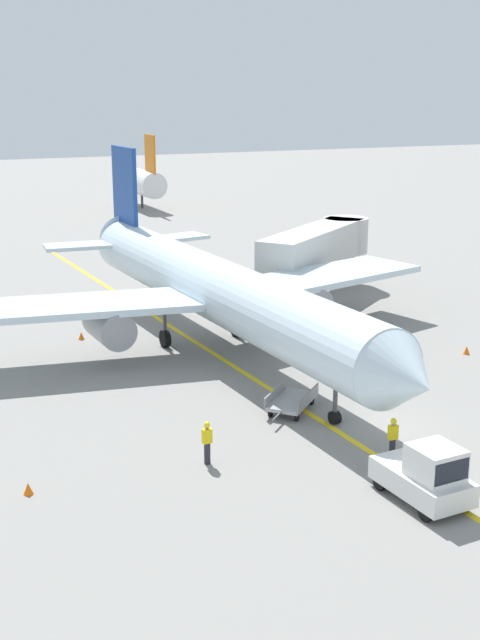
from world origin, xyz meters
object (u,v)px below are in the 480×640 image
at_px(pushback_tug, 426,476).
at_px(safety_cone_wingtip_left, 81,336).
at_px(ground_crew_wing_walker, 207,441).
at_px(safety_cone_wingtip_right, 467,350).
at_px(safety_cone_nose_left, 377,329).
at_px(baggage_tug_near_wing, 313,321).
at_px(airliner, 212,288).
at_px(belt_loader_forward_hold, 352,347).
at_px(ground_crew_marshaller, 393,437).
at_px(jet_bridge, 322,245).
at_px(safety_cone_nose_right, 28,489).
at_px(baggage_cart_loaded, 292,401).

distance_m(pushback_tug, safety_cone_wingtip_left, 24.78).
xyz_separation_m(ground_crew_wing_walker, safety_cone_wingtip_right, (17.85, 6.82, -0.69)).
height_order(safety_cone_nose_left, safety_cone_wingtip_left, same).
bearing_deg(baggage_tug_near_wing, airliner, 177.82).
bearing_deg(belt_loader_forward_hold, ground_crew_marshaller, -114.74).
distance_m(airliner, ground_crew_marshaller, 16.25).
distance_m(jet_bridge, belt_loader_forward_hold, 14.54).
bearing_deg(belt_loader_forward_hold, safety_cone_nose_right, -156.29).
bearing_deg(safety_cone_nose_left, safety_cone_nose_right, -151.89).
relative_size(ground_crew_marshaller, safety_cone_nose_left, 3.86).
distance_m(pushback_tug, safety_cone_nose_right, 13.79).
bearing_deg(pushback_tug, safety_cone_nose_right, 153.05).
distance_m(airliner, safety_cone_wingtip_right, 14.06).
bearing_deg(belt_loader_forward_hold, pushback_tug, -112.73).
xyz_separation_m(baggage_cart_loaded, ground_crew_marshaller, (1.11, -6.08, 0.44)).
bearing_deg(safety_cone_wingtip_right, ground_crew_wing_walker, -159.08).
distance_m(jet_bridge, safety_cone_wingtip_right, 14.99).
xyz_separation_m(ground_crew_marshaller, safety_cone_wingtip_right, (11.28, 9.43, -0.69)).
bearing_deg(baggage_tug_near_wing, safety_cone_nose_left, -13.48).
height_order(jet_bridge, pushback_tug, jet_bridge).
xyz_separation_m(airliner, belt_loader_forward_hold, (5.73, -5.12, -2.64)).
xyz_separation_m(safety_cone_nose_left, safety_cone_wingtip_right, (2.05, -5.47, 0.00)).
bearing_deg(safety_cone_nose_right, safety_cone_wingtip_left, 70.26).
xyz_separation_m(pushback_tug, safety_cone_wingtip_left, (-5.88, 24.06, -0.77)).
relative_size(jet_bridge, safety_cone_nose_left, 26.67).
bearing_deg(safety_cone_wingtip_left, ground_crew_marshaller, -71.78).
bearing_deg(airliner, ground_crew_marshaller, -87.49).
height_order(pushback_tug, baggage_tug_near_wing, pushback_tug).
height_order(airliner, ground_crew_marshaller, airliner).
relative_size(pushback_tug, ground_crew_wing_walker, 2.17).
distance_m(baggage_tug_near_wing, belt_loader_forward_hold, 4.90).
xyz_separation_m(belt_loader_forward_hold, safety_cone_wingtip_left, (-11.85, 9.80, -0.56)).
bearing_deg(safety_cone_nose_left, airliner, 173.43).
height_order(safety_cone_nose_left, safety_cone_nose_right, same).
relative_size(airliner, pushback_tug, 9.58).
bearing_deg(safety_cone_nose_right, jet_bridge, 41.48).
distance_m(belt_loader_forward_hold, ground_crew_marshaller, 12.03).
relative_size(ground_crew_marshaller, safety_cone_wingtip_left, 3.86).
bearing_deg(safety_cone_wingtip_right, baggage_tug_near_wing, 132.50).
bearing_deg(ground_crew_marshaller, baggage_cart_loaded, 100.39).
relative_size(belt_loader_forward_hold, baggage_cart_loaded, 1.54).
bearing_deg(ground_crew_marshaller, jet_bridge, 66.04).
relative_size(baggage_cart_loaded, safety_cone_wingtip_right, 7.53).
xyz_separation_m(safety_cone_nose_left, safety_cone_nose_right, (-22.45, -11.99, 0.00)).
bearing_deg(airliner, safety_cone_nose_right, -133.61).
bearing_deg(baggage_tug_near_wing, pushback_tug, -108.42).
bearing_deg(baggage_tug_near_wing, belt_loader_forward_hold, -94.71).
bearing_deg(pushback_tug, baggage_cart_loaded, 91.05).
bearing_deg(pushback_tug, baggage_tug_near_wing, 71.58).
bearing_deg(safety_cone_nose_left, ground_crew_marshaller, -121.79).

